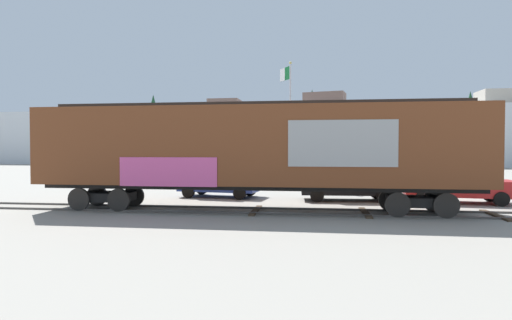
# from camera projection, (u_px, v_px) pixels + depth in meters

# --- Properties ---
(ground_plane) EXTENTS (260.00, 260.00, 0.00)m
(ground_plane) POSITION_uv_depth(u_px,v_px,m) (235.00, 211.00, 16.74)
(ground_plane) COLOR gray
(track) EXTENTS (59.99, 5.07, 0.08)m
(track) POSITION_uv_depth(u_px,v_px,m) (259.00, 210.00, 16.57)
(track) COLOR #4C4742
(track) RESTS_ON ground_plane
(freight_car) EXTENTS (17.61, 3.73, 4.39)m
(freight_car) POSITION_uv_depth(u_px,v_px,m) (254.00, 148.00, 16.52)
(freight_car) COLOR brown
(freight_car) RESTS_ON ground_plane
(flagpole) EXTENTS (0.92, 1.25, 8.22)m
(flagpole) POSITION_uv_depth(u_px,v_px,m) (288.00, 107.00, 27.40)
(flagpole) COLOR silver
(flagpole) RESTS_ON ground_plane
(hillside) EXTENTS (130.98, 35.01, 11.99)m
(hillside) POSITION_uv_depth(u_px,v_px,m) (313.00, 139.00, 76.56)
(hillside) COLOR silver
(hillside) RESTS_ON ground_plane
(parked_car_blue) EXTENTS (4.22, 2.24, 1.73)m
(parked_car_blue) POSITION_uv_depth(u_px,v_px,m) (218.00, 180.00, 21.59)
(parked_car_blue) COLOR navy
(parked_car_blue) RESTS_ON ground_plane
(parked_car_black) EXTENTS (4.63, 2.25, 1.70)m
(parked_car_black) POSITION_uv_depth(u_px,v_px,m) (347.00, 183.00, 20.11)
(parked_car_black) COLOR black
(parked_car_black) RESTS_ON ground_plane
(parked_car_red) EXTENTS (4.79, 2.21, 1.65)m
(parked_car_red) POSITION_uv_depth(u_px,v_px,m) (456.00, 185.00, 19.23)
(parked_car_red) COLOR #B21E1E
(parked_car_red) RESTS_ON ground_plane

